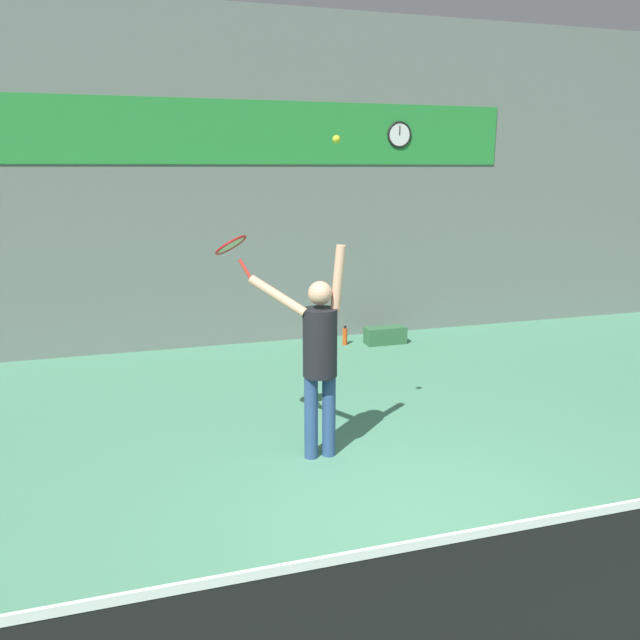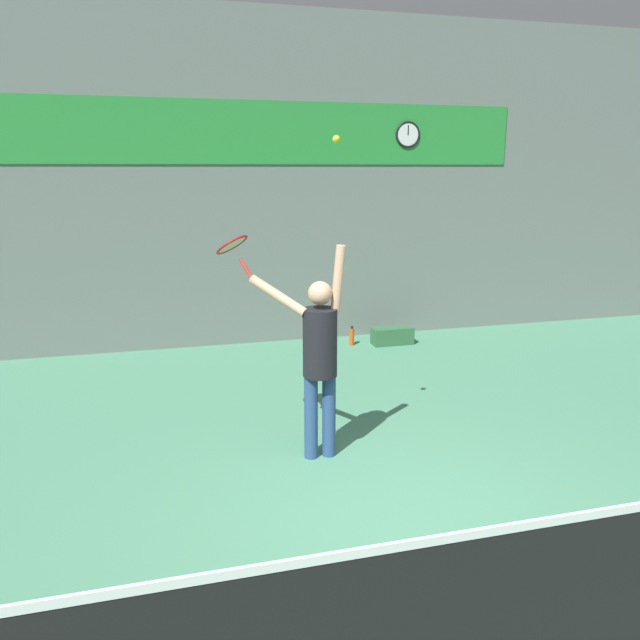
{
  "view_description": "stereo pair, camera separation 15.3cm",
  "coord_description": "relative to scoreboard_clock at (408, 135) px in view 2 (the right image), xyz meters",
  "views": [
    {
      "loc": [
        -2.02,
        -3.68,
        2.72
      ],
      "look_at": [
        -0.43,
        1.66,
        1.36
      ],
      "focal_mm": 35.0,
      "sensor_mm": 36.0,
      "label": 1
    },
    {
      "loc": [
        -1.87,
        -3.72,
        2.72
      ],
      "look_at": [
        -0.43,
        1.66,
        1.36
      ],
      "focal_mm": 35.0,
      "sensor_mm": 36.0,
      "label": 2
    }
  ],
  "objects": [
    {
      "name": "tennis_player",
      "position": [
        -2.56,
        -4.14,
        -2.18
      ],
      "size": [
        0.86,
        0.55,
        2.05
      ],
      "color": "#2D4C7F",
      "rests_on": "ground_plane"
    },
    {
      "name": "tennis_racket",
      "position": [
        -3.27,
        -3.68,
        -1.23
      ],
      "size": [
        0.43,
        0.44,
        0.42
      ],
      "color": "red"
    },
    {
      "name": "court_net",
      "position": [
        -2.12,
        -7.03,
        -2.73
      ],
      "size": [
        6.68,
        0.07,
        1.06
      ],
      "color": "#333333",
      "rests_on": "ground_plane"
    },
    {
      "name": "sponsor_banner",
      "position": [
        -2.12,
        0.02,
        -0.0
      ],
      "size": [
        7.72,
        0.02,
        0.92
      ],
      "color": "#288C38"
    },
    {
      "name": "water_bottle",
      "position": [
        -1.05,
        -0.51,
        -3.09
      ],
      "size": [
        0.08,
        0.08,
        0.31
      ],
      "color": "#D84C19",
      "rests_on": "ground_plane"
    },
    {
      "name": "ground_plane",
      "position": [
        -2.12,
        -5.81,
        -3.23
      ],
      "size": [
        18.0,
        18.0,
        0.0
      ],
      "primitive_type": "plane",
      "color": "#4C8C6B"
    },
    {
      "name": "back_wall",
      "position": [
        -2.12,
        0.08,
        -0.73
      ],
      "size": [
        18.0,
        0.1,
        5.0
      ],
      "color": "slate",
      "rests_on": "ground_plane"
    },
    {
      "name": "scoreboard_clock",
      "position": [
        0.0,
        0.0,
        0.0
      ],
      "size": [
        0.41,
        0.04,
        0.41
      ],
      "color": "white"
    },
    {
      "name": "equipment_bag",
      "position": [
        -0.42,
        -0.63,
        -3.1
      ],
      "size": [
        0.65,
        0.26,
        0.27
      ],
      "color": "#33663F",
      "rests_on": "ground_plane"
    },
    {
      "name": "tennis_ball",
      "position": [
        -2.42,
        -4.2,
        -0.27
      ],
      "size": [
        0.07,
        0.07,
        0.07
      ],
      "color": "#CCDB2D"
    }
  ]
}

